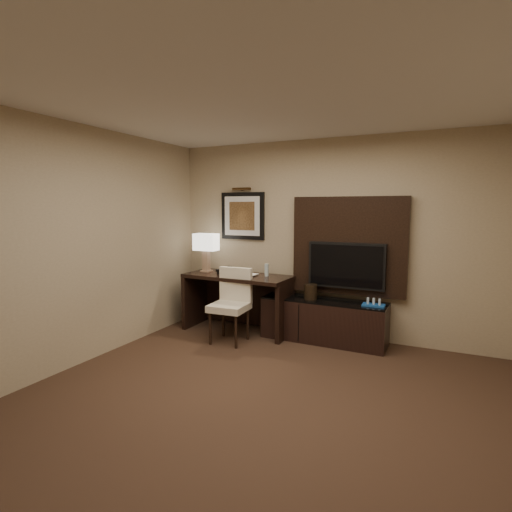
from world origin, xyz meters
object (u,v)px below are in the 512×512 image
Objects in this scene: minibar_tray at (374,302)px; table_lamp at (206,252)px; desk at (238,303)px; desk_chair at (229,306)px; ice_bucket at (311,292)px; tv at (346,266)px; desk_phone at (226,271)px; credenza at (323,321)px; water_bottle at (267,270)px.

table_lamp is at bearing 179.39° from minibar_tray.
desk is at bearing -5.61° from table_lamp.
ice_bucket is at bearing 26.78° from desk_chair.
tv is 0.58m from ice_bucket.
desk_chair is (-1.37, -0.71, -0.54)m from tv.
desk_phone is 2.09m from minibar_tray.
desk is 0.90m from table_lamp.
desk reaches higher than credenza.
minibar_tray is at bearing -3.67° from credenza.
table_lamp is 2.14× the size of minibar_tray.
desk is 1.63m from tv.
water_bottle is at bearing 28.46° from desk_phone.
desk_chair is at bearing -72.41° from desk.
minibar_tray is at bearing -2.01° from water_bottle.
desk_chair is 1.10m from ice_bucket.
table_lamp reaches higher than credenza.
ice_bucket is (-0.43, -0.18, -0.36)m from tv.
desk_chair reaches higher than desk_phone.
desk is at bearing -174.95° from credenza.
credenza is at bearing 24.28° from desk_chair.
tv is at bearing 30.09° from credenza.
desk_chair is 0.67m from desk_phone.
table_lamp reaches higher than desk_phone.
water_bottle is 1.51m from minibar_tray.
desk_phone is 0.99× the size of ice_bucket.
ice_bucket is (0.65, -0.03, -0.25)m from water_bottle.
water_bottle is at bearing -178.58° from credenza.
tv is 2.07m from table_lamp.
desk_chair reaches higher than ice_bucket.
tv is at bearing 4.69° from table_lamp.
table_lamp reaches higher than ice_bucket.
table_lamp is at bearing -178.50° from water_bottle.
desk_phone is 1.13× the size of water_bottle.
desk_chair is 4.87× the size of ice_bucket.
tv is 5.75× the size of water_bottle.
water_bottle reaches higher than desk_chair.
desk_chair reaches higher than credenza.
desk is 0.49m from desk_phone.
ice_bucket is at bearing -0.22° from table_lamp.
desk is at bearing 102.26° from desk_chair.
table_lamp reaches higher than desk_chair.
ice_bucket is at bearing 5.36° from desk.
desk_phone is at bearing 121.32° from desk_chair.
water_bottle reaches higher than minibar_tray.
water_bottle is 0.70m from ice_bucket.
desk_phone is (-0.18, -0.03, 0.46)m from desk.
table_lamp reaches higher than minibar_tray.
ice_bucket is at bearing -157.71° from tv.
minibar_tray is at bearing -26.33° from tv.
desk is 1.53× the size of tv.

